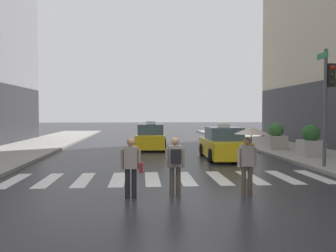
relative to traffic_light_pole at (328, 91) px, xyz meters
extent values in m
plane|color=#26262B|center=(-6.63, -4.51, -3.26)|extent=(160.00, 160.00, 0.00)
cube|color=silver|center=(-12.03, -1.51, -3.25)|extent=(0.50, 2.80, 0.01)
cube|color=silver|center=(-10.83, -1.51, -3.25)|extent=(0.50, 2.80, 0.01)
cube|color=silver|center=(-9.63, -1.51, -3.25)|extent=(0.50, 2.80, 0.01)
cube|color=silver|center=(-8.43, -1.51, -3.25)|extent=(0.50, 2.80, 0.01)
cube|color=silver|center=(-7.23, -1.51, -3.25)|extent=(0.50, 2.80, 0.01)
cube|color=silver|center=(-6.03, -1.51, -3.25)|extent=(0.50, 2.80, 0.01)
cube|color=silver|center=(-4.83, -1.51, -3.25)|extent=(0.50, 2.80, 0.01)
cube|color=silver|center=(-3.63, -1.51, -3.25)|extent=(0.50, 2.80, 0.01)
cube|color=silver|center=(-2.43, -1.51, -3.25)|extent=(0.50, 2.80, 0.01)
cube|color=silver|center=(-1.23, -1.51, -3.25)|extent=(0.50, 2.80, 0.01)
cylinder|color=#47474C|center=(-0.10, 0.00, -0.71)|extent=(0.14, 0.14, 4.80)
cube|color=black|center=(0.12, 0.00, 0.62)|extent=(0.30, 0.26, 0.95)
sphere|color=red|center=(0.12, -0.14, 0.92)|extent=(0.17, 0.17, 0.17)
sphere|color=#28231E|center=(0.12, -0.14, 0.62)|extent=(0.17, 0.17, 0.17)
sphere|color=#28231E|center=(0.12, -0.14, 0.32)|extent=(0.17, 0.17, 0.17)
cube|color=#196638|center=(-0.15, 0.18, 1.44)|extent=(0.04, 0.84, 0.24)
cube|color=yellow|center=(-3.44, 3.78, -2.70)|extent=(1.84, 4.51, 0.84)
cube|color=#384C5B|center=(-3.45, 3.68, -1.96)|extent=(1.62, 2.11, 0.64)
cube|color=silver|center=(-3.45, 3.68, -1.55)|extent=(0.60, 0.24, 0.18)
cylinder|color=black|center=(-4.29, 5.14, -2.93)|extent=(0.23, 0.66, 0.66)
cylinder|color=black|center=(-2.58, 5.12, -2.93)|extent=(0.23, 0.66, 0.66)
cylinder|color=black|center=(-4.31, 2.44, -2.93)|extent=(0.23, 0.66, 0.66)
cylinder|color=black|center=(-2.60, 2.42, -2.93)|extent=(0.23, 0.66, 0.66)
cube|color=#F2EAB2|center=(-4.06, 6.05, -2.65)|extent=(0.20, 0.04, 0.14)
cube|color=#F2EAB2|center=(-2.80, 6.04, -2.65)|extent=(0.20, 0.04, 0.14)
cube|color=yellow|center=(-6.98, 9.01, -2.70)|extent=(2.06, 4.60, 0.84)
cube|color=#384C5B|center=(-6.99, 8.91, -1.96)|extent=(1.72, 2.19, 0.64)
cube|color=silver|center=(-6.99, 8.91, -1.55)|extent=(0.61, 0.27, 0.18)
cylinder|color=black|center=(-7.76, 10.41, -2.93)|extent=(0.26, 0.67, 0.66)
cylinder|color=black|center=(-6.05, 10.31, -2.93)|extent=(0.26, 0.67, 0.66)
cylinder|color=black|center=(-7.92, 7.71, -2.93)|extent=(0.26, 0.67, 0.66)
cylinder|color=black|center=(-6.21, 7.61, -2.93)|extent=(0.26, 0.67, 0.66)
cube|color=#F2EAB2|center=(-7.48, 11.31, -2.65)|extent=(0.20, 0.05, 0.14)
cube|color=#F2EAB2|center=(-6.22, 11.24, -2.65)|extent=(0.20, 0.05, 0.14)
cylinder|color=#473D33|center=(-4.70, -4.17, -2.85)|extent=(0.14, 0.14, 0.82)
cylinder|color=#473D33|center=(-4.52, -4.17, -2.85)|extent=(0.14, 0.14, 0.82)
cube|color=gray|center=(-4.61, -4.17, -2.14)|extent=(0.36, 0.24, 0.60)
sphere|color=#9E7051|center=(-4.61, -4.17, -1.72)|extent=(0.22, 0.22, 0.22)
cylinder|color=gray|center=(-4.84, -4.17, -2.19)|extent=(0.09, 0.09, 0.55)
cylinder|color=gray|center=(-4.38, -4.17, -2.19)|extent=(0.09, 0.09, 0.55)
cylinder|color=#4C4C4C|center=(-4.49, -4.17, -1.84)|extent=(0.02, 0.02, 1.00)
cone|color=gray|center=(-4.49, -4.17, -1.42)|extent=(0.96, 0.96, 0.20)
cylinder|color=#473D33|center=(-6.75, -4.11, -2.85)|extent=(0.14, 0.14, 0.82)
cylinder|color=#473D33|center=(-6.57, -4.11, -2.85)|extent=(0.14, 0.14, 0.82)
cube|color=gray|center=(-6.66, -4.11, -2.14)|extent=(0.36, 0.24, 0.60)
sphere|color=#9E7051|center=(-6.66, -4.11, -1.72)|extent=(0.22, 0.22, 0.22)
cylinder|color=gray|center=(-6.89, -4.11, -2.19)|extent=(0.09, 0.09, 0.55)
cylinder|color=gray|center=(-6.43, -4.11, -2.19)|extent=(0.09, 0.09, 0.55)
cube|color=black|center=(-6.66, -4.33, -2.12)|extent=(0.28, 0.18, 0.40)
cylinder|color=black|center=(-7.99, -4.34, -2.85)|extent=(0.14, 0.14, 0.82)
cylinder|color=black|center=(-7.81, -4.34, -2.85)|extent=(0.14, 0.14, 0.82)
cube|color=gray|center=(-7.90, -4.34, -2.14)|extent=(0.36, 0.24, 0.60)
sphere|color=#9E7051|center=(-7.90, -4.34, -1.72)|extent=(0.22, 0.22, 0.22)
cylinder|color=gray|center=(-8.13, -4.34, -2.19)|extent=(0.09, 0.09, 0.55)
cylinder|color=gray|center=(-7.67, -4.34, -2.19)|extent=(0.09, 0.09, 0.55)
cube|color=maroon|center=(-7.62, -4.34, -2.42)|extent=(0.10, 0.20, 0.28)
cube|color=#A8A399|center=(1.01, 3.45, -2.71)|extent=(1.10, 1.10, 0.80)
sphere|color=#285628|center=(1.01, 3.45, -1.96)|extent=(0.90, 0.90, 0.90)
cube|color=#A8A399|center=(0.64, 7.19, -2.71)|extent=(1.10, 1.10, 0.80)
sphere|color=#33662D|center=(0.64, 7.19, -1.96)|extent=(0.90, 0.90, 0.90)
camera|label=1|loc=(-7.61, -14.05, -0.93)|focal=38.06mm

